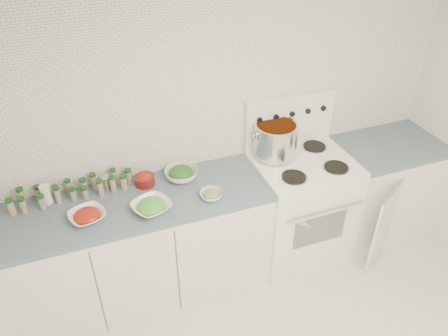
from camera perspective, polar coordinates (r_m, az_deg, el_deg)
room_walls at (r=2.07m, az=16.60°, el=-4.39°), size 3.54×3.04×2.52m
counter_left at (r=3.39m, az=-10.40°, el=-10.21°), size 1.85×0.62×0.90m
stove at (r=3.70m, az=9.70°, el=-4.71°), size 0.76×0.70×1.36m
counter_right at (r=4.14m, az=19.64°, el=-2.45°), size 0.89×0.83×0.90m
stock_pot at (r=3.40m, az=6.73°, el=3.88°), size 0.36×0.34×0.26m
bowl_tomato at (r=3.01m, az=-17.44°, el=-5.97°), size 0.28×0.28×0.08m
bowl_snowpea at (r=2.98m, az=-9.46°, el=-4.96°), size 0.33×0.33×0.08m
bowl_broccoli at (r=3.24m, az=-5.60°, el=-0.71°), size 0.27×0.27×0.10m
bowl_zucchini at (r=3.05m, az=-1.68°, el=-3.49°), size 0.18×0.18×0.06m
bowl_pepper at (r=3.22m, az=-10.31°, el=-1.50°), size 0.14×0.14×0.09m
salt_canister at (r=3.22m, az=-22.22°, el=-3.20°), size 0.09×0.09×0.14m
tin_can at (r=3.24m, az=-15.14°, el=-1.81°), size 0.07×0.07×0.10m
spice_cluster at (r=3.21m, az=-19.06°, el=-2.74°), size 0.84×0.16×0.14m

